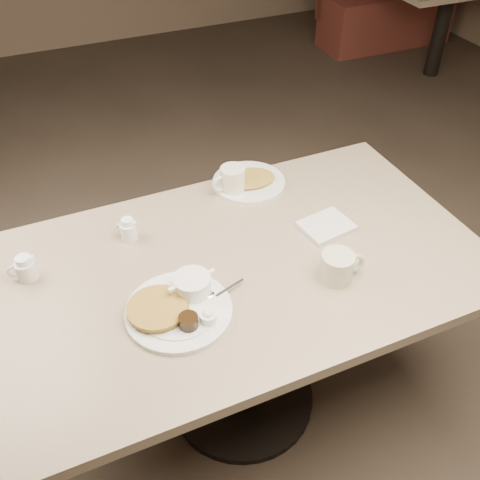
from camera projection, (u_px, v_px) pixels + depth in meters
name	position (u px, v px, depth m)	size (l,w,h in m)	color
room	(243.00, 55.00, 1.24)	(7.04, 8.04, 2.84)	#4C3F33
diner_table	(242.00, 299.00, 1.77)	(1.50, 0.90, 0.75)	tan
main_plate	(179.00, 304.00, 1.49)	(0.39, 0.35, 0.07)	white
coffee_mug_near	(338.00, 266.00, 1.58)	(0.14, 0.11, 0.09)	beige
napkin	(326.00, 226.00, 1.77)	(0.18, 0.15, 0.02)	silver
coffee_mug_far	(232.00, 180.00, 1.90)	(0.13, 0.09, 0.10)	white
creamer_left	(25.00, 268.00, 1.58)	(0.10, 0.08, 0.08)	white
creamer_right	(128.00, 230.00, 1.72)	(0.07, 0.07, 0.08)	white
hash_plate	(249.00, 181.00, 1.97)	(0.30, 0.30, 0.04)	white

